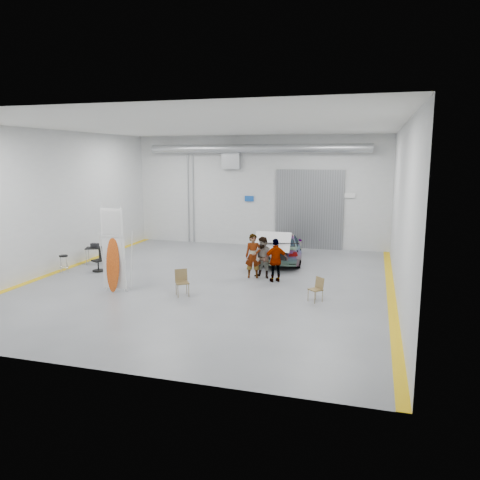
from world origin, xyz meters
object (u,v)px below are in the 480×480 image
(office_chair, at_px, (99,261))
(folding_chair_near, at_px, (183,288))
(person_c, at_px, (276,260))
(shop_stool, at_px, (64,264))
(work_table, at_px, (98,247))
(person_a, at_px, (253,256))
(folding_chair_far, at_px, (315,294))
(surfboard_display, at_px, (113,256))
(sedan_car, at_px, (282,247))
(person_b, at_px, (264,258))

(office_chair, bearing_deg, folding_chair_near, -0.96)
(person_c, distance_m, shop_stool, 9.05)
(office_chair, bearing_deg, work_table, 148.66)
(person_a, xyz_separation_m, folding_chair_far, (2.84, -2.52, -0.65))
(surfboard_display, bearing_deg, sedan_car, 54.86)
(folding_chair_near, bearing_deg, person_b, 21.99)
(folding_chair_near, xyz_separation_m, folding_chair_far, (4.63, 0.62, -0.03))
(person_b, relative_size, shop_stool, 2.25)
(person_c, height_order, surfboard_display, surfboard_display)
(folding_chair_far, xyz_separation_m, shop_stool, (-10.79, 1.09, 0.12))
(sedan_car, distance_m, person_b, 3.36)
(shop_stool, distance_m, office_chair, 1.44)
(folding_chair_near, height_order, office_chair, office_chair)
(sedan_car, xyz_separation_m, office_chair, (-7.22, -4.18, -0.24))
(work_table, bearing_deg, folding_chair_near, -32.69)
(person_a, bearing_deg, sedan_car, 65.16)
(folding_chair_far, bearing_deg, person_a, -179.31)
(person_a, distance_m, person_c, 1.07)
(sedan_car, relative_size, shop_stool, 6.10)
(sedan_car, bearing_deg, folding_chair_far, 102.40)
(person_c, distance_m, folding_chair_far, 2.89)
(person_b, relative_size, office_chair, 1.77)
(work_table, bearing_deg, office_chair, -56.30)
(surfboard_display, bearing_deg, person_b, 36.16)
(sedan_car, distance_m, person_a, 3.47)
(shop_stool, height_order, office_chair, office_chair)
(office_chair, bearing_deg, surfboard_display, -23.42)
(sedan_car, bearing_deg, office_chair, 21.22)
(shop_stool, relative_size, work_table, 0.58)
(person_a, height_order, folding_chair_far, person_a)
(work_table, bearing_deg, person_a, -4.33)
(person_c, distance_m, work_table, 8.64)
(person_b, distance_m, folding_chair_far, 3.59)
(folding_chair_far, bearing_deg, work_table, -154.23)
(folding_chair_far, xyz_separation_m, office_chair, (-9.52, 1.76, 0.16))
(shop_stool, bearing_deg, folding_chair_far, -5.74)
(folding_chair_near, height_order, folding_chair_far, folding_chair_near)
(work_table, bearing_deg, person_c, -6.23)
(person_c, bearing_deg, folding_chair_near, 15.44)
(folding_chair_near, bearing_deg, person_c, 11.29)
(person_a, relative_size, person_b, 1.07)
(surfboard_display, height_order, folding_chair_near, surfboard_display)
(person_a, height_order, person_c, person_a)
(sedan_car, xyz_separation_m, folding_chair_near, (-2.32, -6.56, -0.38))
(folding_chair_far, xyz_separation_m, work_table, (-10.41, 3.09, 0.48))
(surfboard_display, relative_size, office_chair, 3.38)
(folding_chair_near, bearing_deg, person_a, 26.84)
(sedan_car, bearing_deg, shop_stool, 20.90)
(sedan_car, distance_m, folding_chair_near, 6.97)
(folding_chair_near, distance_m, office_chair, 5.45)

